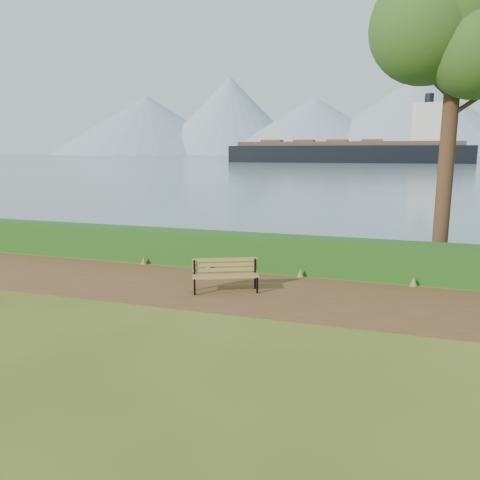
% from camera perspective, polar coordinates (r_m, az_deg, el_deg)
% --- Properties ---
extents(ground, '(140.00, 140.00, 0.00)m').
position_cam_1_polar(ground, '(11.41, -2.48, -6.48)').
color(ground, '#414F16').
rests_on(ground, ground).
extents(path, '(40.00, 3.40, 0.01)m').
position_cam_1_polar(path, '(11.67, -1.97, -6.04)').
color(path, '#53351C').
rests_on(path, ground).
extents(hedge, '(32.00, 0.85, 1.00)m').
position_cam_1_polar(hedge, '(13.67, 1.25, -1.39)').
color(hedge, '#134514').
rests_on(hedge, ground).
extents(water, '(700.00, 510.00, 0.00)m').
position_cam_1_polar(water, '(270.26, 17.14, 9.62)').
color(water, slate).
rests_on(water, ground).
extents(mountains, '(585.00, 190.00, 70.00)m').
position_cam_1_polar(mountains, '(417.18, 16.36, 13.72)').
color(mountains, gray).
rests_on(mountains, ground).
extents(bench, '(1.66, 1.07, 0.81)m').
position_cam_1_polar(bench, '(11.43, -1.81, -4.01)').
color(bench, black).
rests_on(bench, ground).
extents(tree, '(4.49, 3.83, 9.12)m').
position_cam_1_polar(tree, '(14.74, 25.01, 23.15)').
color(tree, '#351F15').
rests_on(tree, ground).
extents(cargo_ship, '(68.69, 12.47, 20.78)m').
position_cam_1_polar(cargo_ship, '(142.19, 13.73, 10.38)').
color(cargo_ship, black).
rests_on(cargo_ship, ground).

